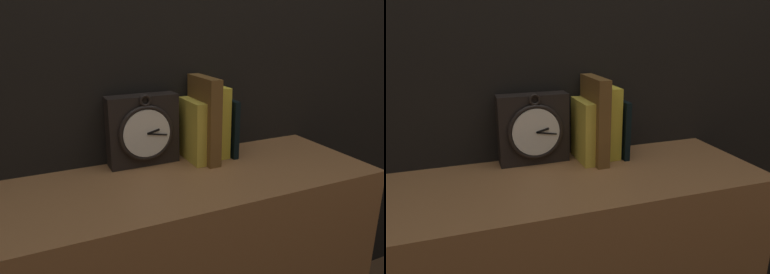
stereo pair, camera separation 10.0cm
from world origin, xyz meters
TOP-DOWN VIEW (x-y plane):
  - clock at (-0.09, 0.15)m, footprint 0.21×0.08m
  - book_slot0_yellow at (0.06, 0.12)m, footprint 0.03×0.14m
  - book_slot1_brown at (0.09, 0.11)m, footprint 0.04×0.16m
  - book_slot2_black at (0.12, 0.13)m, footprint 0.01×0.12m
  - book_slot3_yellow at (0.15, 0.13)m, footprint 0.04×0.11m
  - book_slot4_black at (0.18, 0.13)m, footprint 0.02×0.12m

SIDE VIEW (x-z plane):
  - book_slot4_black at x=0.18m, z-range 0.73..0.91m
  - book_slot0_yellow at x=0.06m, z-range 0.73..0.92m
  - book_slot2_black at x=0.12m, z-range 0.73..0.92m
  - clock at x=-0.09m, z-range 0.73..0.94m
  - book_slot3_yellow at x=0.15m, z-range 0.73..0.95m
  - book_slot1_brown at x=0.09m, z-range 0.73..0.99m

